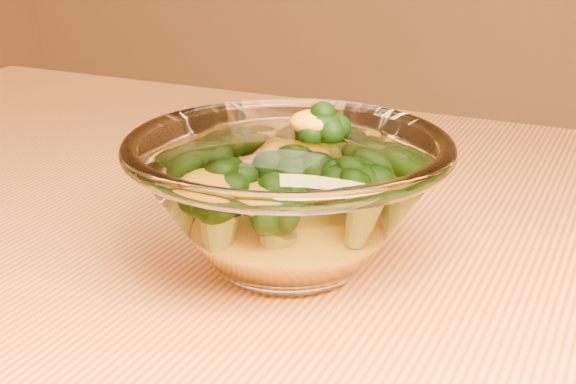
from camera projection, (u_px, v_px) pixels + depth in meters
The scene contains 3 objects.
glass_bowl at pixel (288, 199), 0.46m from camera, with size 0.19×0.19×0.08m.
cheese_sauce at pixel (288, 227), 0.47m from camera, with size 0.09×0.09×0.03m, color orange.
broccoli_heap at pixel (291, 181), 0.46m from camera, with size 0.13×0.12×0.07m.
Camera 1 is at (0.15, -0.36, 0.96)m, focal length 50.00 mm.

